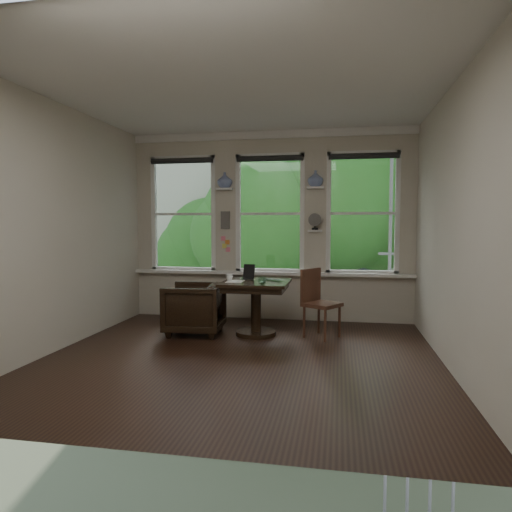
% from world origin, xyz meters
% --- Properties ---
extents(ground, '(4.50, 4.50, 0.00)m').
position_xyz_m(ground, '(0.00, 0.00, 0.00)').
color(ground, black).
rests_on(ground, ground).
extents(ceiling, '(4.50, 4.50, 0.00)m').
position_xyz_m(ceiling, '(0.00, 0.00, 3.00)').
color(ceiling, silver).
rests_on(ceiling, ground).
extents(wall_back, '(4.50, 0.00, 4.50)m').
position_xyz_m(wall_back, '(0.00, 2.25, 1.50)').
color(wall_back, beige).
rests_on(wall_back, ground).
extents(wall_front, '(4.50, 0.00, 4.50)m').
position_xyz_m(wall_front, '(0.00, -2.25, 1.50)').
color(wall_front, beige).
rests_on(wall_front, ground).
extents(wall_left, '(0.00, 4.50, 4.50)m').
position_xyz_m(wall_left, '(-2.25, 0.00, 1.50)').
color(wall_left, beige).
rests_on(wall_left, ground).
extents(wall_right, '(0.00, 4.50, 4.50)m').
position_xyz_m(wall_right, '(2.25, 0.00, 1.50)').
color(wall_right, beige).
rests_on(wall_right, ground).
extents(window_left, '(1.10, 0.12, 1.90)m').
position_xyz_m(window_left, '(-1.45, 2.25, 1.70)').
color(window_left, white).
rests_on(window_left, ground).
extents(window_center, '(1.10, 0.12, 1.90)m').
position_xyz_m(window_center, '(0.00, 2.25, 1.70)').
color(window_center, white).
rests_on(window_center, ground).
extents(window_right, '(1.10, 0.12, 1.90)m').
position_xyz_m(window_right, '(1.45, 2.25, 1.70)').
color(window_right, white).
rests_on(window_right, ground).
extents(shelf_left, '(0.26, 0.16, 0.03)m').
position_xyz_m(shelf_left, '(-0.72, 2.15, 2.10)').
color(shelf_left, white).
rests_on(shelf_left, ground).
extents(shelf_right, '(0.26, 0.16, 0.03)m').
position_xyz_m(shelf_right, '(0.72, 2.15, 2.10)').
color(shelf_right, white).
rests_on(shelf_right, ground).
extents(intercom, '(0.14, 0.06, 0.28)m').
position_xyz_m(intercom, '(-0.72, 2.18, 1.60)').
color(intercom, '#59544F').
rests_on(intercom, ground).
extents(sticky_notes, '(0.16, 0.01, 0.24)m').
position_xyz_m(sticky_notes, '(-0.72, 2.19, 1.25)').
color(sticky_notes, pink).
rests_on(sticky_notes, ground).
extents(desk_fan, '(0.20, 0.20, 0.24)m').
position_xyz_m(desk_fan, '(0.72, 2.13, 1.53)').
color(desk_fan, '#59544F').
rests_on(desk_fan, ground).
extents(vase_left, '(0.24, 0.24, 0.25)m').
position_xyz_m(vase_left, '(-0.72, 2.15, 2.24)').
color(vase_left, silver).
rests_on(vase_left, shelf_left).
extents(vase_right, '(0.24, 0.24, 0.25)m').
position_xyz_m(vase_right, '(0.72, 2.15, 2.24)').
color(vase_right, silver).
rests_on(vase_right, shelf_right).
extents(table, '(0.90, 0.90, 0.75)m').
position_xyz_m(table, '(-0.02, 1.09, 0.38)').
color(table, black).
rests_on(table, ground).
extents(armchair_left, '(0.84, 0.82, 0.71)m').
position_xyz_m(armchair_left, '(-0.88, 1.01, 0.36)').
color(armchair_left, black).
rests_on(armchair_left, ground).
extents(cushion_red, '(0.45, 0.45, 0.06)m').
position_xyz_m(cushion_red, '(-0.88, 1.01, 0.45)').
color(cushion_red, maroon).
rests_on(cushion_red, armchair_left).
extents(side_chair_right, '(0.58, 0.58, 0.92)m').
position_xyz_m(side_chair_right, '(0.88, 1.12, 0.46)').
color(side_chair_right, '#432918').
rests_on(side_chair_right, ground).
extents(laptop, '(0.36, 0.32, 0.02)m').
position_xyz_m(laptop, '(0.18, 1.15, 0.76)').
color(laptop, black).
rests_on(laptop, table).
extents(mug, '(0.13, 0.13, 0.10)m').
position_xyz_m(mug, '(-0.39, 1.07, 0.80)').
color(mug, white).
rests_on(mug, table).
extents(drinking_glass, '(0.12, 0.12, 0.09)m').
position_xyz_m(drinking_glass, '(0.11, 0.82, 0.80)').
color(drinking_glass, white).
rests_on(drinking_glass, table).
extents(tablet, '(0.17, 0.10, 0.22)m').
position_xyz_m(tablet, '(-0.15, 1.24, 0.86)').
color(tablet, black).
rests_on(tablet, table).
extents(papers, '(0.23, 0.30, 0.00)m').
position_xyz_m(papers, '(-0.30, 1.01, 0.75)').
color(papers, silver).
rests_on(papers, table).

